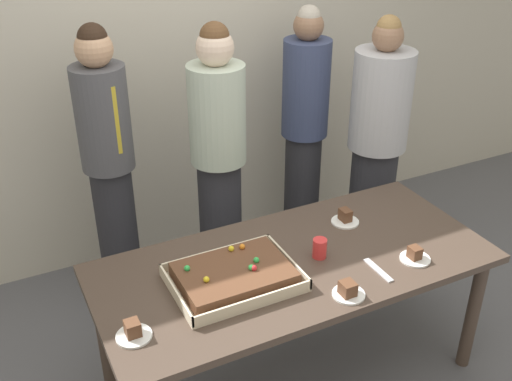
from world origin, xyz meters
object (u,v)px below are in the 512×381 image
(sheet_cake, at_px, (234,276))
(plated_slice_far_right, at_px, (348,291))
(plated_slice_far_left, at_px, (415,256))
(drink_cup_nearest, at_px, (320,248))
(person_striped_tie_right, at_px, (304,128))
(person_serving_front, at_px, (109,166))
(plated_slice_near_left, at_px, (133,332))
(person_far_right_suit, at_px, (377,143))
(cake_server_utensil, at_px, (378,270))
(plated_slice_near_right, at_px, (345,218))
(person_green_shirt_behind, at_px, (218,160))
(party_table, at_px, (294,274))

(sheet_cake, relative_size, plated_slice_far_right, 3.86)
(plated_slice_far_left, bearing_deg, sheet_cake, 165.50)
(drink_cup_nearest, relative_size, person_striped_tie_right, 0.06)
(drink_cup_nearest, bearing_deg, person_serving_front, 123.80)
(drink_cup_nearest, bearing_deg, person_striped_tie_right, 62.89)
(sheet_cake, height_order, person_striped_tie_right, person_striped_tie_right)
(plated_slice_near_left, distance_m, person_far_right_suit, 2.13)
(person_striped_tie_right, bearing_deg, cake_server_utensil, 25.93)
(plated_slice_far_left, relative_size, plated_slice_far_right, 1.00)
(plated_slice_near_right, height_order, person_serving_front, person_serving_front)
(plated_slice_far_left, height_order, person_green_shirt_behind, person_green_shirt_behind)
(plated_slice_far_right, distance_m, person_far_right_suit, 1.48)
(party_table, distance_m, plated_slice_far_right, 0.37)
(cake_server_utensil, bearing_deg, person_serving_front, 124.95)
(plated_slice_near_right, bearing_deg, party_table, -155.91)
(cake_server_utensil, xyz_separation_m, person_striped_tie_right, (0.41, 1.39, 0.14))
(person_far_right_suit, bearing_deg, person_green_shirt_behind, -38.30)
(sheet_cake, distance_m, person_green_shirt_behind, 1.02)
(plated_slice_far_left, relative_size, cake_server_utensil, 0.75)
(sheet_cake, xyz_separation_m, person_green_shirt_behind, (0.34, 0.95, 0.11))
(person_striped_tie_right, bearing_deg, plated_slice_near_left, -8.12)
(plated_slice_far_right, bearing_deg, plated_slice_near_right, 57.22)
(plated_slice_far_right, bearing_deg, plated_slice_near_left, 169.68)
(person_far_right_suit, bearing_deg, drink_cup_nearest, 10.73)
(plated_slice_near_left, distance_m, person_green_shirt_behind, 1.39)
(plated_slice_near_left, bearing_deg, sheet_cake, 15.21)
(sheet_cake, bearing_deg, plated_slice_far_left, -14.50)
(person_serving_front, height_order, person_striped_tie_right, person_serving_front)
(plated_slice_near_right, bearing_deg, plated_slice_far_right, -122.78)
(party_table, height_order, person_green_shirt_behind, person_green_shirt_behind)
(drink_cup_nearest, xyz_separation_m, cake_server_utensil, (0.19, -0.23, -0.05))
(cake_server_utensil, bearing_deg, drink_cup_nearest, 130.18)
(person_striped_tie_right, height_order, person_far_right_suit, person_striped_tie_right)
(person_green_shirt_behind, bearing_deg, person_striped_tie_right, 125.83)
(party_table, bearing_deg, person_striped_tie_right, 57.62)
(plated_slice_far_right, distance_m, person_serving_front, 1.59)
(person_striped_tie_right, bearing_deg, person_serving_front, -45.53)
(plated_slice_far_left, distance_m, person_striped_tie_right, 1.41)
(plated_slice_near_left, distance_m, drink_cup_nearest, 0.99)
(party_table, xyz_separation_m, plated_slice_far_right, (0.08, -0.34, 0.11))
(person_green_shirt_behind, relative_size, person_far_right_suit, 1.02)
(party_table, distance_m, person_green_shirt_behind, 0.95)
(party_table, bearing_deg, sheet_cake, -174.76)
(drink_cup_nearest, xyz_separation_m, person_green_shirt_behind, (-0.13, 0.95, 0.10))
(person_far_right_suit, bearing_deg, person_striped_tie_right, -78.07)
(plated_slice_near_right, height_order, person_green_shirt_behind, person_green_shirt_behind)
(sheet_cake, xyz_separation_m, plated_slice_far_left, (0.87, -0.22, -0.02))
(person_green_shirt_behind, bearing_deg, plated_slice_near_right, 49.36)
(person_far_right_suit, bearing_deg, plated_slice_near_right, 12.76)
(plated_slice_far_left, distance_m, person_green_shirt_behind, 1.30)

